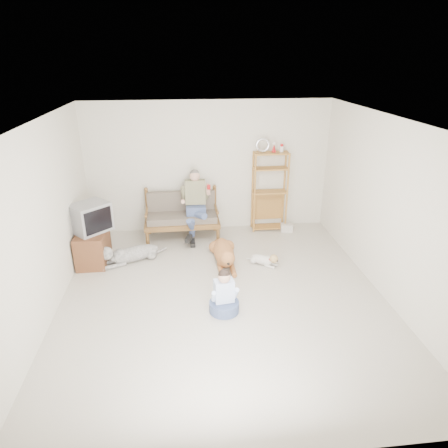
{
  "coord_description": "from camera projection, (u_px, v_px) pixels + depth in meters",
  "views": [
    {
      "loc": [
        -0.57,
        -5.27,
        3.51
      ],
      "look_at": [
        0.12,
        1.0,
        0.82
      ],
      "focal_mm": 32.0,
      "sensor_mm": 36.0,
      "label": 1
    }
  ],
  "objects": [
    {
      "name": "etagere",
      "position": [
        270.0,
        191.0,
        8.37
      ],
      "size": [
        0.75,
        0.33,
        1.98
      ],
      "color": "#A46933",
      "rests_on": "ground"
    },
    {
      "name": "wall_left",
      "position": [
        42.0,
        225.0,
        5.47
      ],
      "size": [
        0.0,
        5.5,
        5.5
      ],
      "primitive_type": "plane",
      "rotation": [
        1.57,
        0.0,
        1.57
      ],
      "color": "beige",
      "rests_on": "ground"
    },
    {
      "name": "loveseat",
      "position": [
        182.0,
        215.0,
        8.15
      ],
      "size": [
        1.51,
        0.72,
        0.95
      ],
      "rotation": [
        0.0,
        0.0,
        0.02
      ],
      "color": "brown",
      "rests_on": "ground"
    },
    {
      "name": "ceiling",
      "position": [
        223.0,
        121.0,
        5.19
      ],
      "size": [
        5.5,
        5.5,
        0.0
      ],
      "primitive_type": "plane",
      "rotation": [
        3.14,
        0.0,
        0.0
      ],
      "color": "silver",
      "rests_on": "ground"
    },
    {
      "name": "tv_stand",
      "position": [
        93.0,
        246.0,
        7.24
      ],
      "size": [
        0.51,
        0.91,
        0.6
      ],
      "rotation": [
        0.0,
        0.0,
        0.01
      ],
      "color": "brown",
      "rests_on": "ground"
    },
    {
      "name": "terrier",
      "position": [
        265.0,
        260.0,
        7.17
      ],
      "size": [
        0.56,
        0.46,
        0.25
      ],
      "rotation": [
        0.0,
        0.0,
        0.9
      ],
      "color": "silver",
      "rests_on": "ground"
    },
    {
      "name": "wall_right",
      "position": [
        389.0,
        210.0,
        5.97
      ],
      "size": [
        0.0,
        5.5,
        5.5
      ],
      "primitive_type": "plane",
      "rotation": [
        1.57,
        0.0,
        -1.57
      ],
      "color": "beige",
      "rests_on": "ground"
    },
    {
      "name": "wall_front",
      "position": [
        260.0,
        345.0,
        3.21
      ],
      "size": [
        5.0,
        0.0,
        5.0
      ],
      "primitive_type": "plane",
      "rotation": [
        -1.57,
        0.0,
        0.0
      ],
      "color": "beige",
      "rests_on": "ground"
    },
    {
      "name": "crt_tv",
      "position": [
        90.0,
        217.0,
        7.02
      ],
      "size": [
        0.79,
        0.78,
        0.51
      ],
      "rotation": [
        0.0,
        0.0,
        -0.81
      ],
      "color": "gray",
      "rests_on": "tv_stand"
    },
    {
      "name": "wall_back",
      "position": [
        209.0,
        167.0,
        8.23
      ],
      "size": [
        5.0,
        0.0,
        5.0
      ],
      "primitive_type": "plane",
      "rotation": [
        1.57,
        0.0,
        0.0
      ],
      "color": "beige",
      "rests_on": "ground"
    },
    {
      "name": "shaggy_dog",
      "position": [
        128.0,
        254.0,
        7.25
      ],
      "size": [
        1.22,
        0.69,
        0.4
      ],
      "rotation": [
        0.0,
        0.0,
        -1.13
      ],
      "color": "silver",
      "rests_on": "ground"
    },
    {
      "name": "book_stack",
      "position": [
        287.0,
        228.0,
        8.55
      ],
      "size": [
        0.28,
        0.22,
        0.16
      ],
      "primitive_type": "cube",
      "rotation": [
        0.0,
        0.0,
        -0.16
      ],
      "color": "silver",
      "rests_on": "ground"
    },
    {
      "name": "wall_outlet",
      "position": [
        151.0,
        217.0,
        8.51
      ],
      "size": [
        0.12,
        0.02,
        0.08
      ],
      "primitive_type": "cube",
      "color": "silver",
      "rests_on": "ground"
    },
    {
      "name": "child",
      "position": [
        224.0,
        297.0,
        5.82
      ],
      "size": [
        0.44,
        0.44,
        0.7
      ],
      "rotation": [
        0.0,
        0.0,
        0.14
      ],
      "color": "#44507D",
      "rests_on": "ground"
    },
    {
      "name": "floor",
      "position": [
        223.0,
        297.0,
        6.25
      ],
      "size": [
        5.5,
        5.5,
        0.0
      ],
      "primitive_type": "plane",
      "color": "beige",
      "rests_on": "ground"
    },
    {
      "name": "golden_retriever",
      "position": [
        224.0,
        254.0,
        7.21
      ],
      "size": [
        0.37,
        1.47,
        0.44
      ],
      "rotation": [
        0.0,
        0.0,
        0.01
      ],
      "color": "#A46739",
      "rests_on": "ground"
    },
    {
      "name": "man",
      "position": [
        195.0,
        210.0,
        7.94
      ],
      "size": [
        0.54,
        0.77,
        1.25
      ],
      "color": "#44507D",
      "rests_on": "loveseat"
    }
  ]
}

